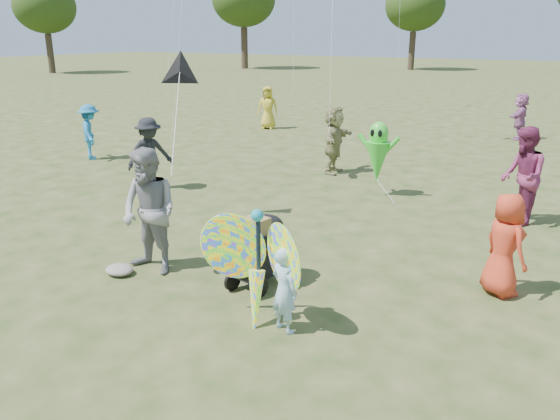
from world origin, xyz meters
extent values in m
plane|color=#51592B|center=(0.00, 0.00, 0.00)|extent=(160.00, 160.00, 0.00)
imported|color=#9DC5DE|center=(0.66, 0.13, 0.57)|extent=(0.48, 0.39, 1.14)
imported|color=gray|center=(-2.06, 0.67, 1.00)|extent=(1.01, 0.81, 2.00)
ellipsoid|color=gray|center=(-2.45, 0.29, 0.07)|extent=(0.46, 0.38, 0.15)
imported|color=red|center=(2.86, 2.63, 0.76)|extent=(0.88, 0.86, 1.52)
imported|color=black|center=(-5.44, 4.26, 0.88)|extent=(1.07, 1.30, 1.75)
imported|color=#938D5A|center=(-2.32, 8.01, 0.91)|extent=(0.73, 1.74, 1.83)
imported|color=#7C2950|center=(2.63, 6.08, 0.97)|extent=(1.04, 1.16, 1.95)
imported|color=gold|center=(-7.64, 13.27, 0.83)|extent=(0.95, 0.78, 1.67)
imported|color=#2075AD|center=(-9.35, 5.89, 0.82)|extent=(1.20, 1.16, 1.64)
imported|color=#A86097|center=(1.31, 15.83, 0.82)|extent=(0.52, 1.53, 1.64)
cube|color=black|center=(-0.33, 1.09, 0.55)|extent=(0.60, 0.93, 0.71)
cube|color=black|center=(-0.33, 1.09, 0.22)|extent=(0.53, 0.75, 0.10)
ellipsoid|color=black|center=(-0.33, 1.34, 0.88)|extent=(0.51, 0.45, 0.33)
cylinder|color=black|center=(-0.57, 0.74, 0.15)|extent=(0.10, 0.30, 0.30)
cylinder|color=black|center=(-0.09, 0.74, 0.15)|extent=(0.10, 0.30, 0.30)
cylinder|color=black|center=(-0.33, 1.54, 0.11)|extent=(0.09, 0.23, 0.22)
cylinder|color=black|center=(-0.33, 0.61, 0.98)|extent=(0.44, 0.11, 0.03)
cube|color=olive|center=(-0.33, 1.04, 0.96)|extent=(0.38, 0.33, 0.26)
ellipsoid|color=#F55226|center=(-0.15, 0.19, 0.97)|extent=(0.98, 0.71, 1.24)
ellipsoid|color=#F55226|center=(0.61, 0.19, 0.97)|extent=(0.98, 0.71, 1.24)
cylinder|color=black|center=(0.23, 0.21, 0.92)|extent=(0.06, 0.06, 1.00)
cone|color=#F55226|center=(0.28, 0.04, 0.30)|extent=(0.36, 0.49, 0.93)
sphere|color=teal|center=(0.23, 0.19, 1.47)|extent=(0.16, 0.16, 0.16)
cone|color=black|center=(-3.24, 2.94, 2.94)|extent=(0.89, 0.62, 0.81)
cylinder|color=silver|center=(-2.45, 1.85, 2.27)|extent=(1.59, 2.19, 1.34)
cone|color=green|center=(-0.53, 6.53, 0.80)|extent=(0.56, 0.56, 0.95)
ellipsoid|color=green|center=(-0.53, 6.53, 1.45)|extent=(0.44, 0.39, 0.57)
ellipsoid|color=black|center=(-0.62, 6.35, 1.50)|extent=(0.10, 0.05, 0.17)
ellipsoid|color=black|center=(-0.44, 6.35, 1.50)|extent=(0.10, 0.05, 0.17)
cylinder|color=green|center=(-0.83, 6.53, 1.20)|extent=(0.43, 0.10, 0.49)
cylinder|color=green|center=(-0.23, 6.53, 1.20)|extent=(0.43, 0.10, 0.49)
cylinder|color=silver|center=(-0.23, 6.33, 0.20)|extent=(0.61, 0.41, 0.41)
cylinder|color=#3A2D21|center=(-30.00, 45.00, 2.10)|extent=(0.70, 0.70, 4.20)
cylinder|color=#3A2D21|center=(-14.00, 52.00, 1.89)|extent=(0.63, 0.63, 3.78)
ellipsoid|color=#2B4214|center=(-14.00, 52.00, 6.30)|extent=(5.94, 5.94, 5.05)
cylinder|color=#3A2D21|center=(-42.00, 30.00, 1.78)|extent=(0.59, 0.59, 3.57)
ellipsoid|color=#2B4214|center=(-42.00, 30.00, 5.95)|extent=(5.61, 5.61, 4.77)
camera|label=1|loc=(3.74, -5.25, 3.64)|focal=35.00mm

